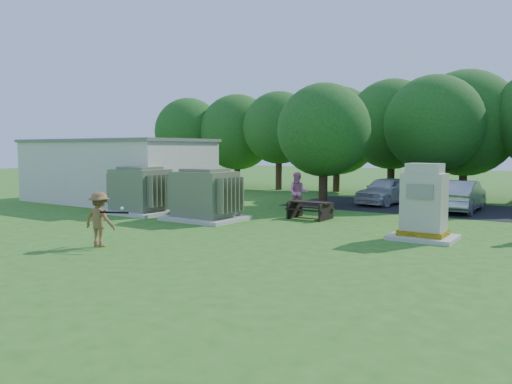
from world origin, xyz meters
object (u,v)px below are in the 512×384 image
Objects in this scene: batter at (100,219)px; transformer_left at (140,191)px; car_white at (386,191)px; car_silver_a at (461,196)px; picnic_table at (310,208)px; person_at_picnic at (298,193)px; transformer_right at (205,196)px; generator_cabinet at (424,206)px.

transformer_left is at bearing -60.34° from batter.
car_white is 0.96× the size of car_silver_a.
transformer_left is 14.44m from car_silver_a.
batter is (-2.43, -8.58, 0.36)m from picnic_table.
person_at_picnic is at bearing 35.20° from transformer_left.
picnic_table is (3.37, 2.63, -0.53)m from transformer_right.
generator_cabinet is 9.93m from batter.
picnic_table is at bearing 51.42° from car_silver_a.
person_at_picnic is 0.42× the size of car_silver_a.
batter is 10.05m from person_at_picnic.
transformer_left is 1.86× the size of batter.
transformer_left is 12.22m from generator_cabinet.
generator_cabinet is at bearing 3.24° from transformer_right.
batter is 0.37× the size of car_silver_a.
person_at_picnic reaches higher than batter.
car_silver_a is at bearing 46.81° from transformer_right.
transformer_right is 1.66× the size of person_at_picnic.
generator_cabinet reaches higher than batter.
transformer_left is 0.72× the size of car_white.
car_white is at bearing 42.35° from person_at_picnic.
picnic_table is at bearing 37.94° from transformer_right.
generator_cabinet is (8.51, 0.48, 0.08)m from transformer_right.
person_at_picnic is 7.44m from car_silver_a.
transformer_left reaches higher than car_silver_a.
car_silver_a is at bearing 51.89° from picnic_table.
car_white is at bearing 83.74° from picnic_table.
batter is (-7.56, -6.44, -0.25)m from generator_cabinet.
transformer_right reaches higher than person_at_picnic.
transformer_left is 3.70m from transformer_right.
transformer_right is at bearing -176.76° from generator_cabinet.
car_silver_a is (7.03, 14.45, -0.09)m from batter.
person_at_picnic is (5.72, 4.04, -0.06)m from transformer_left.
person_at_picnic reaches higher than car_white.
transformer_right is 4.31m from picnic_table.
transformer_left is at bearing -121.36° from car_white.
batter is at bearing -105.78° from picnic_table.
car_silver_a is at bearing -7.13° from car_white.
picnic_table is at bearing 157.32° from generator_cabinet.
transformer_left is at bearing -171.49° from person_at_picnic.
batter reaches higher than car_white.
generator_cabinet is 0.55× the size of car_silver_a.
transformer_left is 7.56m from picnic_table.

